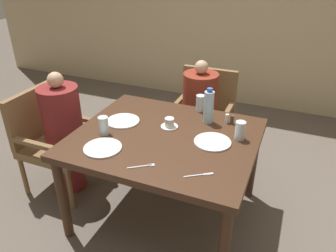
{
  "coord_description": "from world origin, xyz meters",
  "views": [
    {
      "loc": [
        0.8,
        -1.86,
        1.9
      ],
      "look_at": [
        0.0,
        0.05,
        0.78
      ],
      "focal_mm": 35.0,
      "sensor_mm": 36.0,
      "label": 1
    }
  ],
  "objects_px": {
    "chair_left_side": "(52,137)",
    "teacup_with_saucer": "(169,123)",
    "chair_far_side": "(203,112)",
    "glass_tall_mid": "(240,131)",
    "water_bottle": "(209,107)",
    "diner_in_left_chair": "(64,133)",
    "glass_tall_far": "(104,126)",
    "plate_main_right": "(103,148)",
    "glass_tall_near": "(200,103)",
    "diner_in_far_chair": "(199,113)",
    "plate_main_left": "(212,142)",
    "plate_dessert_center": "(123,121)"
  },
  "relations": [
    {
      "from": "chair_far_side",
      "to": "plate_main_right",
      "type": "height_order",
      "value": "chair_far_side"
    },
    {
      "from": "glass_tall_mid",
      "to": "glass_tall_far",
      "type": "height_order",
      "value": "same"
    },
    {
      "from": "water_bottle",
      "to": "glass_tall_far",
      "type": "distance_m",
      "value": 0.79
    },
    {
      "from": "glass_tall_near",
      "to": "diner_in_far_chair",
      "type": "bearing_deg",
      "value": 107.52
    },
    {
      "from": "diner_in_left_chair",
      "to": "plate_main_left",
      "type": "bearing_deg",
      "value": 1.62
    },
    {
      "from": "teacup_with_saucer",
      "to": "chair_far_side",
      "type": "bearing_deg",
      "value": 88.61
    },
    {
      "from": "chair_left_side",
      "to": "diner_in_left_chair",
      "type": "distance_m",
      "value": 0.16
    },
    {
      "from": "chair_far_side",
      "to": "glass_tall_far",
      "type": "relative_size",
      "value": 6.56
    },
    {
      "from": "chair_far_side",
      "to": "plate_dessert_center",
      "type": "distance_m",
      "value": 1.0
    },
    {
      "from": "plate_main_right",
      "to": "plate_dessert_center",
      "type": "height_order",
      "value": "same"
    },
    {
      "from": "chair_left_side",
      "to": "diner_in_far_chair",
      "type": "bearing_deg",
      "value": 37.83
    },
    {
      "from": "chair_far_side",
      "to": "plate_main_right",
      "type": "distance_m",
      "value": 1.35
    },
    {
      "from": "water_bottle",
      "to": "diner_in_left_chair",
      "type": "bearing_deg",
      "value": -164.35
    },
    {
      "from": "chair_left_side",
      "to": "chair_far_side",
      "type": "xyz_separation_m",
      "value": [
        1.06,
        0.96,
        0.0
      ]
    },
    {
      "from": "chair_left_side",
      "to": "glass_tall_mid",
      "type": "distance_m",
      "value": 1.6
    },
    {
      "from": "chair_left_side",
      "to": "diner_in_far_chair",
      "type": "relative_size",
      "value": 0.84
    },
    {
      "from": "glass_tall_far",
      "to": "teacup_with_saucer",
      "type": "bearing_deg",
      "value": 35.14
    },
    {
      "from": "chair_left_side",
      "to": "water_bottle",
      "type": "xyz_separation_m",
      "value": [
        1.28,
        0.32,
        0.38
      ]
    },
    {
      "from": "chair_left_side",
      "to": "water_bottle",
      "type": "bearing_deg",
      "value": 13.98
    },
    {
      "from": "water_bottle",
      "to": "teacup_with_saucer",
      "type": "bearing_deg",
      "value": -142.12
    },
    {
      "from": "teacup_with_saucer",
      "to": "glass_tall_far",
      "type": "height_order",
      "value": "glass_tall_far"
    },
    {
      "from": "diner_in_left_chair",
      "to": "glass_tall_far",
      "type": "distance_m",
      "value": 0.58
    },
    {
      "from": "plate_dessert_center",
      "to": "glass_tall_far",
      "type": "distance_m",
      "value": 0.23
    },
    {
      "from": "plate_main_right",
      "to": "water_bottle",
      "type": "distance_m",
      "value": 0.85
    },
    {
      "from": "chair_left_side",
      "to": "glass_tall_near",
      "type": "xyz_separation_m",
      "value": [
        1.16,
        0.49,
        0.31
      ]
    },
    {
      "from": "glass_tall_near",
      "to": "glass_tall_far",
      "type": "bearing_deg",
      "value": -129.17
    },
    {
      "from": "chair_left_side",
      "to": "plate_main_right",
      "type": "bearing_deg",
      "value": -23.39
    },
    {
      "from": "diner_in_far_chair",
      "to": "glass_tall_far",
      "type": "xyz_separation_m",
      "value": [
        -0.41,
        -0.97,
        0.26
      ]
    },
    {
      "from": "chair_left_side",
      "to": "glass_tall_mid",
      "type": "height_order",
      "value": "chair_left_side"
    },
    {
      "from": "chair_left_side",
      "to": "glass_tall_far",
      "type": "distance_m",
      "value": 0.73
    },
    {
      "from": "plate_main_right",
      "to": "plate_main_left",
      "type": "bearing_deg",
      "value": 28.6
    },
    {
      "from": "chair_left_side",
      "to": "plate_main_right",
      "type": "height_order",
      "value": "chair_left_side"
    },
    {
      "from": "chair_left_side",
      "to": "teacup_with_saucer",
      "type": "bearing_deg",
      "value": 7.15
    },
    {
      "from": "diner_in_far_chair",
      "to": "glass_tall_far",
      "type": "height_order",
      "value": "diner_in_far_chair"
    },
    {
      "from": "chair_far_side",
      "to": "glass_tall_near",
      "type": "relative_size",
      "value": 6.56
    },
    {
      "from": "plate_dessert_center",
      "to": "teacup_with_saucer",
      "type": "distance_m",
      "value": 0.37
    },
    {
      "from": "chair_left_side",
      "to": "diner_in_left_chair",
      "type": "bearing_deg",
      "value": 0.0
    },
    {
      "from": "teacup_with_saucer",
      "to": "glass_tall_near",
      "type": "distance_m",
      "value": 0.38
    },
    {
      "from": "diner_in_left_chair",
      "to": "plate_main_right",
      "type": "xyz_separation_m",
      "value": [
        0.6,
        -0.32,
        0.18
      ]
    },
    {
      "from": "glass_tall_far",
      "to": "plate_dessert_center",
      "type": "bearing_deg",
      "value": 82.19
    },
    {
      "from": "chair_far_side",
      "to": "glass_tall_far",
      "type": "xyz_separation_m",
      "value": [
        -0.41,
        -1.11,
        0.31
      ]
    },
    {
      "from": "chair_left_side",
      "to": "chair_far_side",
      "type": "distance_m",
      "value": 1.43
    },
    {
      "from": "chair_left_side",
      "to": "chair_far_side",
      "type": "bearing_deg",
      "value": 42.33
    },
    {
      "from": "chair_left_side",
      "to": "plate_main_left",
      "type": "xyz_separation_m",
      "value": [
        1.4,
        0.04,
        0.25
      ]
    },
    {
      "from": "plate_main_right",
      "to": "glass_tall_near",
      "type": "distance_m",
      "value": 0.92
    },
    {
      "from": "water_bottle",
      "to": "plate_main_left",
      "type": "bearing_deg",
      "value": -67.46
    },
    {
      "from": "plate_dessert_center",
      "to": "water_bottle",
      "type": "xyz_separation_m",
      "value": [
        0.61,
        0.25,
        0.12
      ]
    },
    {
      "from": "chair_far_side",
      "to": "glass_tall_near",
      "type": "distance_m",
      "value": 0.58
    },
    {
      "from": "chair_far_side",
      "to": "plate_dessert_center",
      "type": "relative_size",
      "value": 3.46
    },
    {
      "from": "glass_tall_near",
      "to": "plate_main_left",
      "type": "bearing_deg",
      "value": -62.65
    }
  ]
}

